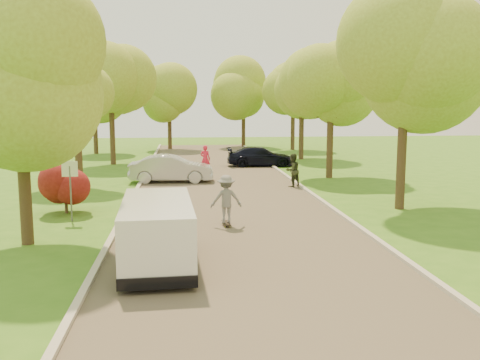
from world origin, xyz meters
name	(u,v)px	position (x,y,z in m)	size (l,w,h in m)	color
ground	(246,247)	(0.00, 0.00, 0.00)	(100.00, 100.00, 0.00)	#3A6F1A
road	(225,198)	(0.00, 8.00, 0.01)	(8.00, 60.00, 0.01)	#4C4438
curb_left	(132,199)	(-4.05, 8.00, 0.06)	(0.18, 60.00, 0.12)	#B2AD9E
curb_right	(314,196)	(4.05, 8.00, 0.06)	(0.18, 60.00, 0.12)	#B2AD9E
street_sign	(70,178)	(-5.80, 4.00, 1.56)	(0.55, 0.06, 2.17)	#59595E
red_shrub	(65,185)	(-6.30, 5.50, 1.10)	(1.70, 1.70, 1.95)	#382619
tree_l_mida	(25,69)	(-6.30, 1.00, 5.17)	(4.71, 4.60, 7.39)	#382619
tree_l_midb	(80,95)	(-6.81, 12.00, 4.59)	(4.30, 4.20, 6.62)	#382619
tree_l_far	(114,84)	(-6.39, 22.00, 5.47)	(4.92, 4.80, 7.79)	#382619
tree_r_mida	(411,68)	(7.02, 5.00, 5.54)	(5.13, 5.00, 7.95)	#382619
tree_r_midb	(335,90)	(6.60, 14.00, 4.88)	(4.51, 4.40, 7.01)	#382619
tree_r_far	(305,80)	(7.23, 24.00, 5.83)	(5.33, 5.20, 8.34)	#382619
tree_bg_a	(97,89)	(-8.78, 30.00, 5.31)	(5.12, 5.00, 7.72)	#382619
tree_bg_b	(296,87)	(8.22, 32.00, 5.54)	(5.12, 5.00, 7.95)	#382619
tree_bg_c	(171,93)	(-2.79, 34.00, 5.02)	(4.92, 4.80, 7.33)	#382619
tree_bg_d	(246,91)	(4.22, 36.00, 5.31)	(5.12, 5.00, 7.72)	#382619
minivan	(157,231)	(-2.50, -1.52, 0.90)	(1.98, 4.63, 1.70)	white
silver_sedan	(171,169)	(-2.45, 13.19, 0.73)	(1.55, 4.44, 1.46)	#AEADB2
dark_sedan	(260,157)	(3.30, 19.85, 0.64)	(1.80, 4.44, 1.29)	black
longboard	(226,223)	(-0.36, 2.72, 0.09)	(0.28, 0.86, 0.10)	black
skateboarder	(226,199)	(-0.36, 2.72, 0.94)	(1.07, 0.62, 1.66)	slate
person_striped	(205,159)	(-0.48, 16.91, 0.83)	(0.61, 0.40, 1.67)	red
person_olive	(293,170)	(3.65, 10.90, 0.84)	(0.82, 0.64, 1.68)	#272C1A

